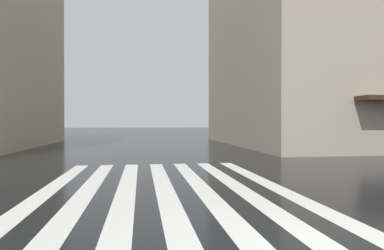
# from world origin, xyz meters

# --- Properties ---
(zebra_crossing) EXTENTS (13.00, 6.50, 0.01)m
(zebra_crossing) POSITION_xyz_m (4.00, 1.93, 0.00)
(zebra_crossing) COLOR silver
(zebra_crossing) RESTS_ON ground_plane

